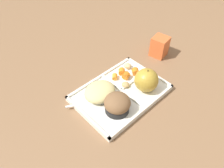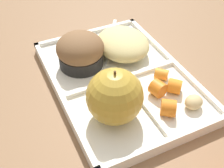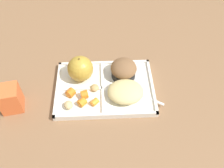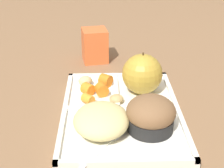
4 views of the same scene
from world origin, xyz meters
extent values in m
plane|color=#846042|center=(0.00, 0.00, 0.00)|extent=(6.00, 6.00, 0.00)
cube|color=white|center=(0.00, 0.00, 0.01)|extent=(0.33, 0.23, 0.01)
cube|color=white|center=(0.00, -0.11, 0.02)|extent=(0.33, 0.01, 0.01)
cube|color=white|center=(0.00, 0.11, 0.02)|extent=(0.33, 0.01, 0.01)
cube|color=white|center=(-0.16, 0.00, 0.02)|extent=(0.01, 0.23, 0.01)
cube|color=white|center=(0.16, 0.00, 0.02)|extent=(0.01, 0.23, 0.01)
cube|color=white|center=(-0.01, 0.00, 0.02)|extent=(0.01, 0.21, 0.01)
cube|color=white|center=(-0.08, -0.01, 0.02)|extent=(0.15, 0.01, 0.01)
sphere|color=#B79333|center=(-0.08, 0.05, 0.06)|extent=(0.09, 0.09, 0.09)
cylinder|color=#4C381E|center=(-0.08, 0.05, 0.10)|extent=(0.00, 0.00, 0.01)
cylinder|color=black|center=(0.07, 0.05, 0.03)|extent=(0.08, 0.08, 0.03)
ellipsoid|color=brown|center=(0.07, 0.05, 0.05)|extent=(0.09, 0.09, 0.06)
cylinder|color=orange|center=(-0.07, -0.07, 0.03)|extent=(0.03, 0.03, 0.02)
cylinder|color=orange|center=(-0.07, -0.04, 0.03)|extent=(0.03, 0.03, 0.03)
cylinder|color=orange|center=(-0.03, -0.07, 0.02)|extent=(0.03, 0.03, 0.02)
cylinder|color=orange|center=(-0.11, -0.03, 0.03)|extent=(0.04, 0.03, 0.03)
ellipsoid|color=tan|center=(-0.12, -0.07, 0.03)|extent=(0.03, 0.04, 0.02)
ellipsoid|color=tan|center=(-0.03, -0.01, 0.02)|extent=(0.03, 0.03, 0.02)
ellipsoid|color=#D6C684|center=(0.07, -0.04, 0.04)|extent=(0.12, 0.10, 0.04)
sphere|color=brown|center=(0.08, -0.01, 0.03)|extent=(0.03, 0.03, 0.03)
sphere|color=brown|center=(0.05, -0.02, 0.03)|extent=(0.03, 0.03, 0.03)
sphere|color=brown|center=(0.07, -0.04, 0.03)|extent=(0.03, 0.03, 0.03)
cube|color=white|center=(0.14, -0.05, 0.02)|extent=(0.09, 0.06, 0.00)
cube|color=white|center=(0.08, -0.01, 0.02)|extent=(0.04, 0.03, 0.00)
cylinder|color=white|center=(0.06, 0.01, 0.02)|extent=(0.02, 0.02, 0.00)
cylinder|color=white|center=(0.06, 0.00, 0.02)|extent=(0.02, 0.02, 0.00)
cylinder|color=white|center=(0.05, 0.00, 0.02)|extent=(0.02, 0.02, 0.00)
camera|label=1|loc=(0.38, 0.36, 0.59)|focal=33.99mm
camera|label=2|loc=(-0.35, 0.18, 0.36)|focal=46.49mm
camera|label=3|loc=(0.00, -0.52, 0.67)|focal=39.97mm
camera|label=4|loc=(0.59, -0.04, 0.37)|focal=55.72mm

